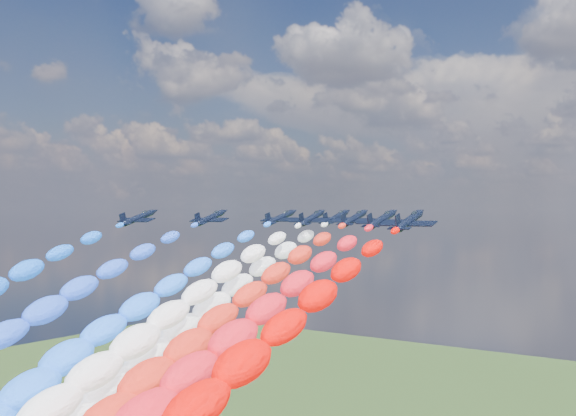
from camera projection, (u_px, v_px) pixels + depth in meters
The scene contains 13 objects.
jet_0 at pixel (138, 218), 142.62m from camera, with size 8.48×11.38×2.51m, color black, non-canonical shape.
jet_1 at pixel (210, 218), 145.18m from camera, with size 8.48×11.38×2.51m, color black, non-canonical shape.
jet_2 at pixel (280, 218), 149.78m from camera, with size 8.48×11.38×2.51m, color black, non-canonical shape.
trail_2 at pixel (89, 357), 108.32m from camera, with size 6.69×98.57×46.03m, color #236AFF, non-canonical shape.
jet_3 at pixel (312, 218), 139.98m from camera, with size 8.48×11.38×2.51m, color black, non-canonical shape.
trail_3 at pixel (114, 372), 98.53m from camera, with size 6.69×98.57×46.03m, color white, non-canonical shape.
jet_4 at pixel (336, 218), 150.41m from camera, with size 8.48×11.38×2.51m, color black, non-canonical shape.
trail_4 at pixel (167, 356), 108.95m from camera, with size 6.69×98.57×46.03m, color white, non-canonical shape.
jet_5 at pixel (354, 218), 136.69m from camera, with size 8.48×11.38×2.51m, color black, non-canonical shape.
trail_5 at pixel (168, 377), 95.23m from camera, with size 6.69×98.57×46.03m, color red, non-canonical shape.
jet_6 at pixel (382, 219), 120.60m from camera, with size 8.48×11.38×2.51m, color black, non-canonical shape.
trail_6 at pixel (172, 412), 79.14m from camera, with size 6.69×98.57×46.03m, color red, non-canonical shape.
jet_7 at pixel (409, 221), 106.12m from camera, with size 8.48×11.38×2.51m, color black, non-canonical shape.
Camera 1 is at (76.68, -105.33, 103.02)m, focal length 44.02 mm.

